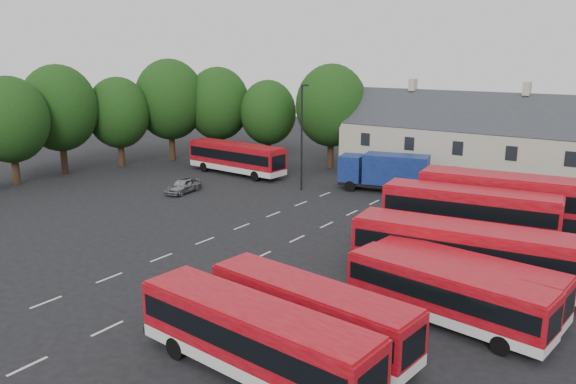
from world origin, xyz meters
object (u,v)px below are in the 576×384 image
at_px(bus_row_a, 254,334).
at_px(box_truck, 385,171).
at_px(silver_car, 183,186).
at_px(bus_dd_south, 469,218).
at_px(lamppost, 302,135).

relative_size(bus_row_a, box_truck, 1.30).
bearing_deg(silver_car, bus_dd_south, -10.31).
bearing_deg(silver_car, lamppost, 33.07).
bearing_deg(box_truck, lamppost, -162.38).
distance_m(bus_dd_south, box_truck, 17.22).
xyz_separation_m(bus_row_a, silver_car, (-24.27, 20.15, -1.16)).
xyz_separation_m(bus_dd_south, box_truck, (-11.75, 12.58, -0.49)).
relative_size(bus_dd_south, lamppost, 1.10).
relative_size(box_truck, lamppost, 0.86).
xyz_separation_m(silver_car, lamppost, (8.43, 7.13, 4.58)).
relative_size(bus_row_a, bus_dd_south, 1.01).
xyz_separation_m(bus_row_a, box_truck, (-9.20, 31.24, 0.15)).
bearing_deg(lamppost, bus_dd_south, -25.10).
bearing_deg(box_truck, bus_row_a, -86.83).
xyz_separation_m(bus_row_a, lamppost, (-15.84, 27.28, 3.42)).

